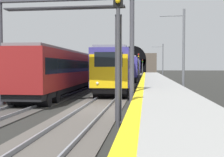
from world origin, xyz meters
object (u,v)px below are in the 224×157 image
train_main_approaching (129,67)px  overhead_signal_gantry (64,22)px  train_adjacent_platform (101,68)px  railway_signal_far (142,65)px  railway_signal_mid (139,65)px  catenary_mast_near (183,50)px  railway_signal_near (118,48)px  catenary_mast_far (163,61)px

train_main_approaching → overhead_signal_gantry: size_ratio=6.51×
train_adjacent_platform → railway_signal_far: (40.84, -6.10, 0.66)m
railway_signal_far → overhead_signal_gantry: 67.83m
railway_signal_mid → railway_signal_far: bearing=-180.0°
railway_signal_far → train_adjacent_platform: bearing=-8.5°
railway_signal_mid → catenary_mast_near: catenary_mast_near is taller
railway_signal_near → catenary_mast_far: (44.94, -4.44, 0.39)m
overhead_signal_gantry → railway_signal_far: bearing=-3.3°
railway_signal_far → overhead_signal_gantry: overhead_signal_gantry is taller
train_adjacent_platform → catenary_mast_near: size_ratio=7.60×
railway_signal_near → catenary_mast_near: 14.89m
train_adjacent_platform → overhead_signal_gantry: bearing=-176.7°
railway_signal_near → railway_signal_mid: 29.95m
railway_signal_far → train_main_approaching: bearing=-2.8°
train_adjacent_platform → railway_signal_mid: bearing=-112.6°
train_main_approaching → railway_signal_near: 36.71m
train_main_approaching → train_adjacent_platform: 6.12m
train_adjacent_platform → railway_signal_mid: (-2.37, -6.10, 0.47)m
railway_signal_near → railway_signal_far: bearing=-180.0°
overhead_signal_gantry → catenary_mast_near: bearing=-43.9°
train_adjacent_platform → catenary_mast_near: (-18.12, -10.54, 1.75)m
train_main_approaching → railway_signal_near: bearing=1.2°
train_adjacent_platform → catenary_mast_near: 21.03m
overhead_signal_gantry → catenary_mast_far: 40.37m
catenary_mast_near → catenary_mast_far: 30.74m
railway_signal_mid → overhead_signal_gantry: 24.91m
railway_signal_mid → railway_signal_far: railway_signal_far is taller
catenary_mast_near → railway_signal_far: bearing=4.3°
catenary_mast_far → railway_signal_mid: bearing=163.5°
railway_signal_near → railway_signal_far: 73.15m
train_adjacent_platform → catenary_mast_near: catenary_mast_near is taller
train_adjacent_platform → railway_signal_mid: size_ratio=12.94×
catenary_mast_near → railway_signal_near: bearing=162.6°
railway_signal_mid → overhead_signal_gantry: size_ratio=0.52×
railway_signal_near → overhead_signal_gantry: overhead_signal_gantry is taller
railway_signal_mid → catenary_mast_near: size_ratio=0.59×
overhead_signal_gantry → catenary_mast_near: (8.72, -8.39, -1.29)m
train_main_approaching → catenary_mast_near: (-22.46, -6.23, 1.63)m
train_adjacent_platform → railway_signal_near: railway_signal_near is taller
railway_signal_near → overhead_signal_gantry: size_ratio=0.64×
railway_signal_far → catenary_mast_near: catenary_mast_near is taller
railway_signal_mid → catenary_mast_far: 15.67m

